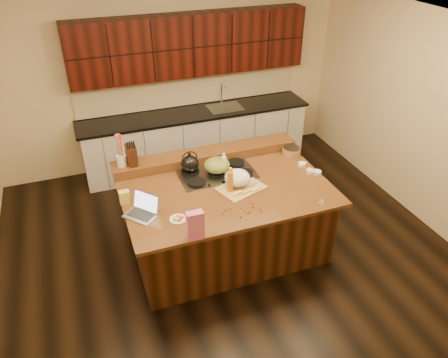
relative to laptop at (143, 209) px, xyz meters
name	(u,v)px	position (x,y,z in m)	size (l,w,h in m)	color
room	(226,155)	(1.00, 0.19, 0.37)	(5.52, 5.02, 2.72)	black
island	(225,218)	(1.00, 0.19, -0.52)	(2.40, 1.60, 0.92)	black
back_ledge	(207,155)	(1.00, 0.89, 0.00)	(2.40, 0.30, 0.12)	black
cooktop	(217,173)	(1.00, 0.49, -0.05)	(0.92, 0.52, 0.05)	gray
back_counter	(194,108)	(1.30, 2.41, 0.00)	(3.70, 0.66, 2.40)	silver
kettle	(190,163)	(0.70, 0.62, 0.08)	(0.22, 0.22, 0.20)	black
green_bowl	(217,165)	(1.00, 0.49, 0.07)	(0.31, 0.31, 0.17)	#5F6E2C
laptop	(143,209)	(0.00, 0.00, 0.00)	(0.41, 0.42, 0.23)	#B7B7BC
oil_bottle	(230,182)	(1.02, 0.07, 0.07)	(0.07, 0.07, 0.27)	orange
vinegar_bottle	(224,166)	(1.07, 0.45, 0.06)	(0.06, 0.06, 0.25)	silver
wooden_tray	(238,180)	(1.14, 0.14, 0.03)	(0.60, 0.51, 0.21)	tan
ramekin_a	(310,171)	(2.09, 0.13, -0.04)	(0.10, 0.10, 0.04)	white
ramekin_b	(317,173)	(2.15, 0.07, -0.04)	(0.10, 0.10, 0.04)	white
ramekin_c	(302,164)	(2.07, 0.31, -0.04)	(0.10, 0.10, 0.04)	white
strainer_bowl	(291,152)	(2.08, 0.62, -0.02)	(0.24, 0.24, 0.09)	#996B3F
kitchen_timer	(322,199)	(1.90, -0.46, -0.03)	(0.08, 0.08, 0.07)	silver
pink_bag	(195,225)	(0.41, -0.57, 0.09)	(0.17, 0.09, 0.31)	#DA6692
candy_plate	(178,219)	(0.32, -0.22, -0.06)	(0.18, 0.18, 0.01)	white
package_box	(125,197)	(-0.15, 0.27, 0.02)	(0.11, 0.08, 0.16)	#D9CA4C
utensil_crock	(122,161)	(-0.07, 0.89, 0.13)	(0.12, 0.12, 0.14)	white
knife_block	(131,155)	(0.05, 0.89, 0.18)	(0.12, 0.20, 0.24)	black
gumdrop_0	(241,216)	(0.95, -0.41, -0.05)	(0.02, 0.02, 0.02)	red
gumdrop_1	(242,208)	(1.02, -0.27, -0.05)	(0.02, 0.02, 0.02)	#198C26
gumdrop_2	(245,211)	(1.03, -0.34, -0.05)	(0.02, 0.02, 0.02)	red
gumdrop_3	(230,208)	(0.90, -0.24, -0.05)	(0.02, 0.02, 0.02)	#198C26
gumdrop_4	(252,203)	(1.16, -0.23, -0.05)	(0.02, 0.02, 0.02)	red
gumdrop_5	(262,212)	(1.19, -0.41, -0.05)	(0.02, 0.02, 0.02)	#198C26
gumdrop_6	(226,210)	(0.84, -0.25, -0.05)	(0.02, 0.02, 0.02)	red
gumdrop_7	(241,217)	(0.95, -0.42, -0.05)	(0.02, 0.02, 0.02)	#198C26
gumdrop_8	(260,209)	(1.19, -0.37, -0.05)	(0.02, 0.02, 0.02)	red
gumdrop_9	(223,213)	(0.79, -0.30, -0.05)	(0.02, 0.02, 0.02)	#198C26
gumdrop_10	(250,212)	(1.08, -0.37, -0.05)	(0.02, 0.02, 0.02)	red
gumdrop_11	(248,213)	(1.05, -0.38, -0.05)	(0.02, 0.02, 0.02)	#198C26
gumdrop_12	(253,207)	(1.14, -0.30, -0.05)	(0.02, 0.02, 0.02)	red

